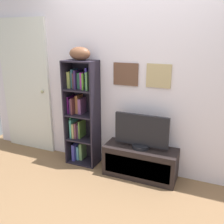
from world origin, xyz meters
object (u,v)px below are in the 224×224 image
at_px(football, 80,54).
at_px(door, 26,87).
at_px(bookshelf, 81,112).
at_px(television, 141,132).
at_px(tv_stand, 140,162).

distance_m(football, door, 1.18).
bearing_deg(bookshelf, football, -41.90).
bearing_deg(television, football, 177.59).
distance_m(bookshelf, television, 0.91).
bearing_deg(door, television, -4.61).
relative_size(tv_stand, television, 1.36).
bearing_deg(tv_stand, television, 90.00).
bearing_deg(football, bookshelf, 138.10).
xyz_separation_m(bookshelf, tv_stand, (0.90, -0.07, -0.54)).
relative_size(football, television, 0.42).
relative_size(football, tv_stand, 0.31).
distance_m(bookshelf, football, 0.79).
relative_size(football, door, 0.14).
xyz_separation_m(football, television, (0.86, -0.04, -0.92)).
height_order(tv_stand, television, television).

